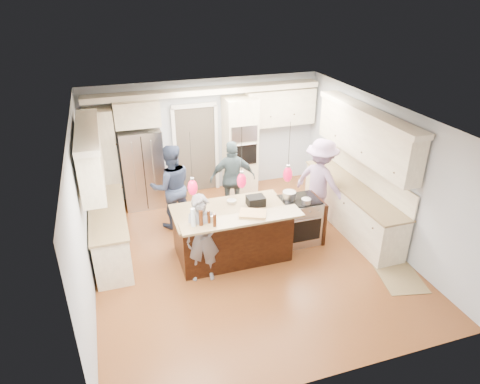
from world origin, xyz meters
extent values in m
plane|color=brown|center=(0.00, 0.00, 0.00)|extent=(6.00, 6.00, 0.00)
cube|color=#B2BCC6|center=(0.00, 3.00, 1.35)|extent=(5.50, 0.04, 2.70)
cube|color=#B2BCC6|center=(0.00, -3.00, 1.35)|extent=(5.50, 0.04, 2.70)
cube|color=#B2BCC6|center=(-2.75, 0.00, 1.35)|extent=(0.04, 6.00, 2.70)
cube|color=#B2BCC6|center=(2.75, 0.00, 1.35)|extent=(0.04, 6.00, 2.70)
cube|color=white|center=(0.00, 0.00, 2.70)|extent=(5.50, 6.00, 0.04)
cube|color=#B7B7BC|center=(-1.55, 2.64, 0.90)|extent=(0.90, 0.70, 1.80)
cube|color=#FCF3CC|center=(0.75, 2.67, 1.15)|extent=(0.72, 0.64, 2.30)
cube|color=black|center=(0.75, 2.34, 1.55)|extent=(0.60, 0.02, 0.35)
cube|color=black|center=(0.75, 2.34, 1.05)|extent=(0.60, 0.02, 0.50)
cylinder|color=#B7B7BC|center=(0.75, 2.31, 1.30)|extent=(0.55, 0.02, 0.02)
cube|color=#FCF3CC|center=(-2.35, 2.70, 1.15)|extent=(0.60, 0.58, 2.30)
cube|color=#FCF3CC|center=(-1.55, 2.70, 2.15)|extent=(0.95, 0.58, 0.55)
cube|color=#FCF3CC|center=(1.80, 2.82, 1.95)|extent=(1.70, 0.35, 0.85)
cube|color=beige|center=(0.00, 2.80, 2.48)|extent=(5.30, 0.38, 0.12)
cube|color=#4C443A|center=(-0.25, 2.99, 1.05)|extent=(0.90, 0.06, 2.10)
cube|color=white|center=(-0.25, 2.95, 2.13)|extent=(1.04, 0.06, 0.10)
cube|color=#FCF3CC|center=(2.40, 0.30, 0.44)|extent=(0.60, 3.00, 0.88)
cube|color=tan|center=(2.40, 0.30, 0.90)|extent=(0.64, 3.05, 0.04)
cube|color=#FCF3CC|center=(2.52, 0.30, 1.98)|extent=(0.35, 3.00, 0.85)
cube|color=beige|center=(2.51, 0.30, 2.46)|extent=(0.37, 3.10, 0.10)
cube|color=#FCF3CC|center=(-2.40, 0.80, 0.44)|extent=(0.60, 2.20, 0.88)
cube|color=tan|center=(-2.40, 0.80, 0.90)|extent=(0.64, 2.25, 0.04)
cube|color=#FCF3CC|center=(-2.52, 0.80, 1.98)|extent=(0.35, 2.20, 0.85)
cube|color=beige|center=(-2.51, 0.80, 2.46)|extent=(0.37, 2.30, 0.10)
cube|color=black|center=(-0.25, 0.15, 0.44)|extent=(2.00, 1.00, 0.88)
cube|color=tan|center=(-0.25, 0.15, 0.90)|extent=(2.10, 1.10, 0.04)
cube|color=black|center=(-0.25, -0.41, 0.54)|extent=(2.00, 0.12, 1.08)
cube|color=tan|center=(-0.25, -0.55, 1.10)|extent=(2.10, 0.42, 0.04)
cube|color=black|center=(0.25, 0.18, 1.01)|extent=(0.33, 0.27, 0.17)
cube|color=#B7B7BC|center=(1.13, 0.15, 0.45)|extent=(0.76, 0.66, 0.90)
cube|color=black|center=(1.13, -0.19, 0.40)|extent=(0.65, 0.01, 0.45)
cube|color=black|center=(1.13, 0.15, 0.91)|extent=(0.72, 0.59, 0.02)
cube|color=black|center=(1.54, 0.15, 0.44)|extent=(0.06, 0.71, 0.88)
cylinder|color=black|center=(-1.05, -0.51, 2.33)|extent=(0.01, 0.01, 0.75)
ellipsoid|color=#C00B30|center=(-1.05, -0.51, 1.80)|extent=(0.15, 0.15, 0.26)
cylinder|color=black|center=(-0.25, -0.51, 2.33)|extent=(0.01, 0.01, 0.75)
ellipsoid|color=#C00B30|center=(-0.25, -0.51, 1.80)|extent=(0.15, 0.15, 0.26)
cylinder|color=black|center=(0.55, -0.51, 2.33)|extent=(0.01, 0.01, 0.75)
ellipsoid|color=#C00B30|center=(0.55, -0.51, 1.80)|extent=(0.15, 0.15, 0.26)
imported|color=slate|center=(-0.92, -0.45, 0.80)|extent=(0.64, 0.47, 1.60)
imported|color=navy|center=(-1.10, 1.49, 0.90)|extent=(0.89, 0.71, 1.80)
imported|color=#44595F|center=(0.24, 1.60, 0.84)|extent=(1.03, 0.54, 1.68)
imported|color=#A788B7|center=(1.88, 0.73, 0.92)|extent=(1.16, 1.37, 1.84)
cube|color=#9A8154|center=(2.35, -1.48, 0.01)|extent=(0.89, 1.13, 0.01)
cylinder|color=silver|center=(-1.07, -0.53, 1.28)|extent=(0.09, 0.09, 0.32)
cylinder|color=#411D0B|center=(-0.95, -0.54, 1.26)|extent=(0.08, 0.08, 0.27)
cylinder|color=#411D0B|center=(-0.75, -0.64, 1.23)|extent=(0.07, 0.07, 0.23)
cylinder|color=#411D0B|center=(-0.81, -0.50, 1.23)|extent=(0.07, 0.07, 0.23)
cylinder|color=#B7B7BC|center=(-0.76, -0.51, 1.18)|extent=(0.08, 0.08, 0.12)
cube|color=tan|center=(-0.03, -0.47, 1.14)|extent=(0.54, 0.48, 0.04)
cylinder|color=#B7B7BC|center=(0.95, 0.23, 0.99)|extent=(0.25, 0.25, 0.15)
cylinder|color=#B7B7BC|center=(1.17, -0.04, 0.97)|extent=(0.18, 0.18, 0.09)
camera|label=1|loc=(-2.18, -6.39, 4.70)|focal=32.00mm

